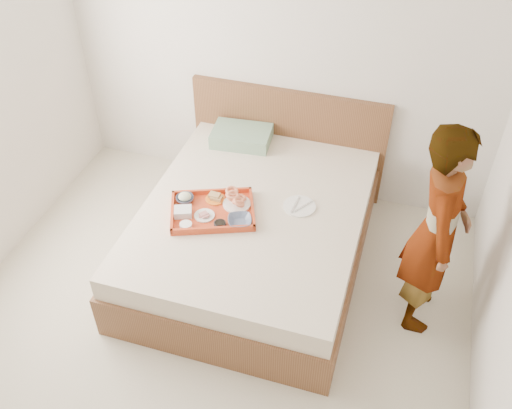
{
  "coord_description": "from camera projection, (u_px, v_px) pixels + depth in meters",
  "views": [
    {
      "loc": [
        1.04,
        -1.94,
        3.23
      ],
      "look_at": [
        0.16,
        0.9,
        0.65
      ],
      "focal_mm": 39.95,
      "sensor_mm": 36.0,
      "label": 1
    }
  ],
  "objects": [
    {
      "name": "plastic_tub",
      "position": [
        183.0,
        212.0,
        3.99
      ],
      "size": [
        0.15,
        0.14,
        0.05
      ],
      "primitive_type": "cube",
      "rotation": [
        0.0,
        0.0,
        0.38
      ],
      "color": "silver",
      "rests_on": "tray"
    },
    {
      "name": "cheese_round",
      "position": [
        186.0,
        225.0,
        3.91
      ],
      "size": [
        0.11,
        0.11,
        0.03
      ],
      "primitive_type": "cylinder",
      "rotation": [
        0.0,
        0.0,
        0.38
      ],
      "color": "white",
      "rests_on": "tray"
    },
    {
      "name": "bread_plate",
      "position": [
        215.0,
        199.0,
        4.13
      ],
      "size": [
        0.18,
        0.18,
        0.01
      ],
      "primitive_type": "cylinder",
      "rotation": [
        0.0,
        0.0,
        0.38
      ],
      "color": "orange",
      "rests_on": "tray"
    },
    {
      "name": "dinner_plate",
      "position": [
        299.0,
        206.0,
        4.09
      ],
      "size": [
        0.31,
        0.31,
        0.01
      ],
      "primitive_type": "cylinder",
      "rotation": [
        0.0,
        0.0,
        -0.39
      ],
      "color": "white",
      "rests_on": "bed"
    },
    {
      "name": "pillow",
      "position": [
        242.0,
        136.0,
        4.68
      ],
      "size": [
        0.5,
        0.36,
        0.11
      ],
      "primitive_type": "cube",
      "rotation": [
        0.0,
        0.0,
        0.09
      ],
      "color": "#84A583",
      "rests_on": "bed"
    },
    {
      "name": "salad_bowl",
      "position": [
        185.0,
        199.0,
        4.11
      ],
      "size": [
        0.17,
        0.17,
        0.04
      ],
      "primitive_type": "imported",
      "rotation": [
        0.0,
        0.0,
        0.38
      ],
      "color": "#162449",
      "rests_on": "tray"
    },
    {
      "name": "ground",
      "position": [
        193.0,
        360.0,
        3.75
      ],
      "size": [
        3.5,
        4.0,
        0.01
      ],
      "primitive_type": "cube",
      "color": "beige",
      "rests_on": "ground"
    },
    {
      "name": "person",
      "position": [
        437.0,
        231.0,
        3.55
      ],
      "size": [
        0.39,
        0.58,
        1.55
      ],
      "primitive_type": "imported",
      "rotation": [
        0.0,
        0.0,
        1.62
      ],
      "color": "beige",
      "rests_on": "ground"
    },
    {
      "name": "tray",
      "position": [
        213.0,
        211.0,
        4.03
      ],
      "size": [
        0.7,
        0.61,
        0.05
      ],
      "primitive_type": "cube",
      "rotation": [
        0.0,
        0.0,
        0.38
      ],
      "color": "#C74820",
      "rests_on": "bed"
    },
    {
      "name": "prawn_plate",
      "position": [
        237.0,
        204.0,
        4.09
      ],
      "size": [
        0.26,
        0.26,
        0.01
      ],
      "primitive_type": "cylinder",
      "rotation": [
        0.0,
        0.0,
        0.38
      ],
      "color": "white",
      "rests_on": "tray"
    },
    {
      "name": "meat_plate",
      "position": [
        204.0,
        216.0,
        4.0
      ],
      "size": [
        0.19,
        0.19,
        0.01
      ],
      "primitive_type": "cylinder",
      "rotation": [
        0.0,
        0.0,
        0.38
      ],
      "color": "white",
      "rests_on": "tray"
    },
    {
      "name": "bed",
      "position": [
        254.0,
        234.0,
        4.27
      ],
      "size": [
        1.65,
        2.0,
        0.53
      ],
      "primitive_type": "cube",
      "color": "brown",
      "rests_on": "ground"
    },
    {
      "name": "navy_bowl_big",
      "position": [
        240.0,
        221.0,
        3.93
      ],
      "size": [
        0.21,
        0.21,
        0.04
      ],
      "primitive_type": "imported",
      "rotation": [
        0.0,
        0.0,
        0.38
      ],
      "color": "#162449",
      "rests_on": "tray"
    },
    {
      "name": "sauce_dish",
      "position": [
        220.0,
        224.0,
        3.91
      ],
      "size": [
        0.11,
        0.11,
        0.03
      ],
      "primitive_type": "cylinder",
      "rotation": [
        0.0,
        0.0,
        0.38
      ],
      "color": "black",
      "rests_on": "tray"
    },
    {
      "name": "headboard",
      "position": [
        288.0,
        140.0,
        4.83
      ],
      "size": [
        1.65,
        0.06,
        0.95
      ],
      "primitive_type": "cube",
      "color": "brown",
      "rests_on": "ground"
    },
    {
      "name": "wall_back",
      "position": [
        279.0,
        46.0,
        4.34
      ],
      "size": [
        3.5,
        0.01,
        2.6
      ],
      "primitive_type": "cube",
      "color": "silver",
      "rests_on": "ground"
    }
  ]
}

